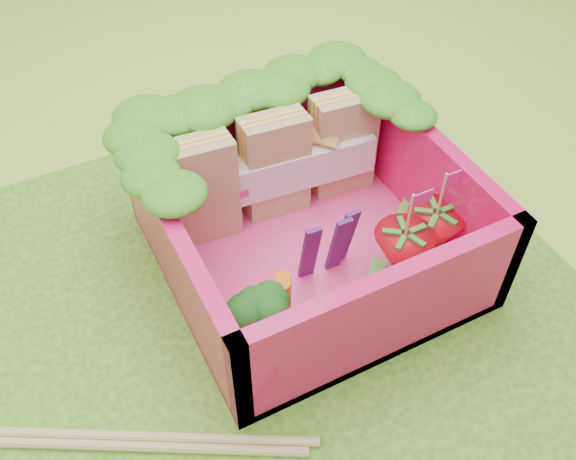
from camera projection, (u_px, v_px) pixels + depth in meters
The scene contains 13 objects.
ground at pixel (280, 295), 2.96m from camera, with size 14.00×14.00×0.00m, color #B2DC3E.
placemat at pixel (280, 294), 2.95m from camera, with size 2.60×2.60×0.03m, color #509220.
bento_floor at pixel (307, 255), 3.05m from camera, with size 1.30×1.30×0.05m, color #FA3F8D.
bento_box at pixel (309, 218), 2.87m from camera, with size 1.30×1.30×0.55m.
lettuce_ruffle at pixel (261, 101), 2.92m from camera, with size 1.43×0.77×0.11m.
sandwich_stack at pixel (276, 166), 3.05m from camera, with size 1.06×0.26×0.55m.
broccoli at pixel (252, 312), 2.56m from camera, with size 0.33×0.33×0.27m.
carrot_sticks at pixel (283, 299), 2.69m from camera, with size 0.10×0.13×0.27m.
purple_wedges at pixel (331, 245), 2.81m from camera, with size 0.26×0.05×0.38m.
strawberry_left at pixel (402, 255), 2.84m from camera, with size 0.27×0.27×0.51m.
strawberry_right at pixel (432, 233), 2.93m from camera, with size 0.26×0.26×0.50m.
snap_peas at pixel (403, 252), 3.00m from camera, with size 0.63×0.57×0.05m.
chopsticks at pixel (55, 439), 2.43m from camera, with size 1.80×1.01×0.04m.
Camera 1 is at (-0.78, -1.62, 2.37)m, focal length 40.00 mm.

